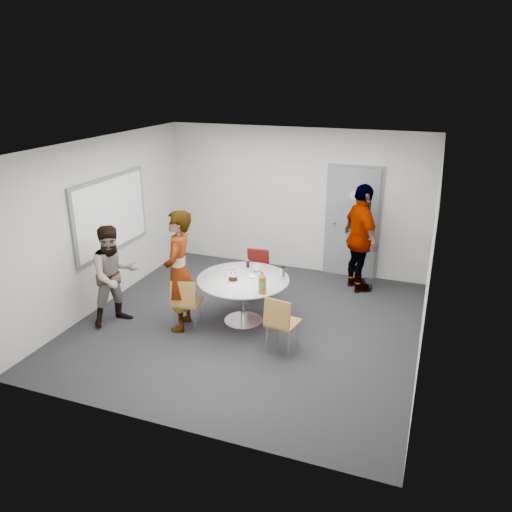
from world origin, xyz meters
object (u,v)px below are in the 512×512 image
at_px(chair_near_right, 280,320).
at_px(person_left, 114,275).
at_px(door, 352,223).
at_px(table, 245,285).
at_px(person_right, 361,239).
at_px(whiteboard, 111,214).
at_px(chair_near_left, 185,300).
at_px(person_main, 179,271).
at_px(chair_far, 257,269).

bearing_deg(chair_near_right, person_left, -171.28).
height_order(door, table, door).
bearing_deg(person_right, table, 108.11).
height_order(door, whiteboard, door).
distance_m(chair_near_left, person_left, 1.15).
distance_m(person_left, person_right, 4.11).
distance_m(chair_near_right, person_main, 1.68).
bearing_deg(chair_far, person_main, 60.79).
bearing_deg(person_left, chair_near_right, -58.18).
xyz_separation_m(door, chair_near_left, (-1.89, -2.99, -0.53)).
xyz_separation_m(chair_near_right, person_left, (-2.61, 0.00, 0.27)).
xyz_separation_m(door, whiteboard, (-3.56, -2.28, 0.42)).
bearing_deg(person_main, chair_near_right, 69.82).
height_order(chair_near_right, person_main, person_main).
distance_m(table, person_left, 1.96).
relative_size(whiteboard, person_left, 1.23).
bearing_deg(table, chair_near_left, -143.53).
height_order(person_main, person_left, person_main).
bearing_deg(chair_near_right, person_right, 84.37).
bearing_deg(chair_far, person_left, 40.53).
bearing_deg(table, whiteboard, 176.01).
bearing_deg(chair_near_left, chair_near_right, -15.70).
distance_m(door, whiteboard, 4.25).
bearing_deg(whiteboard, chair_near_left, -22.93).
distance_m(door, chair_near_right, 3.18).
xyz_separation_m(person_main, person_left, (-0.99, -0.20, -0.14)).
bearing_deg(chair_near_right, table, 148.11).
distance_m(chair_near_left, chair_far, 1.60).
distance_m(door, table, 2.74).
bearing_deg(chair_near_left, table, 25.53).
xyz_separation_m(chair_near_right, person_right, (0.64, 2.50, 0.44)).
relative_size(table, person_left, 0.90).
distance_m(whiteboard, chair_near_left, 2.05).
height_order(table, person_main, person_main).
height_order(whiteboard, person_right, whiteboard).
relative_size(chair_far, person_right, 0.44).
height_order(chair_far, person_right, person_right).
relative_size(table, person_main, 0.76).
relative_size(whiteboard, chair_near_left, 2.30).
xyz_separation_m(whiteboard, person_left, (0.56, -0.83, -0.68)).
xyz_separation_m(door, person_main, (-2.01, -2.91, -0.12)).
distance_m(whiteboard, chair_far, 2.55).
bearing_deg(person_left, whiteboard, 65.89).
relative_size(chair_far, person_left, 0.54).
xyz_separation_m(door, chair_far, (-1.33, -1.49, -0.52)).
relative_size(person_left, person_right, 0.82).
bearing_deg(person_left, chair_near_left, -51.88).
distance_m(whiteboard, person_left, 1.20).
distance_m(door, chair_far, 2.06).
xyz_separation_m(chair_near_left, chair_near_right, (1.50, -0.12, 0.01)).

